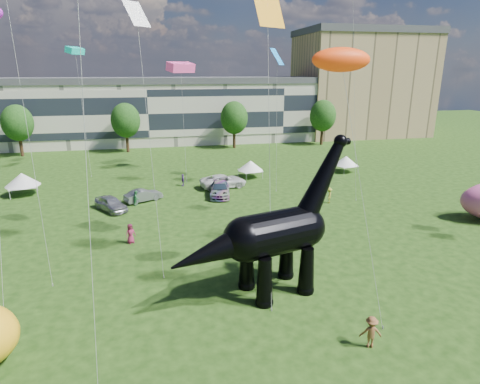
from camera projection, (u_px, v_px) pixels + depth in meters
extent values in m
plane|color=#16330C|center=(267.00, 298.00, 26.74)|extent=(220.00, 220.00, 0.00)
cube|color=beige|center=(149.00, 114.00, 81.49)|extent=(78.00, 11.00, 12.00)
cube|color=tan|center=(361.00, 86.00, 92.13)|extent=(28.00, 18.00, 22.00)
cylinder|color=#382314|center=(21.00, 147.00, 70.09)|extent=(0.56, 0.56, 3.20)
ellipsoid|color=#14380F|center=(17.00, 120.00, 68.71)|extent=(5.20, 5.20, 6.24)
cylinder|color=#382314|center=(127.00, 143.00, 73.58)|extent=(0.56, 0.56, 3.20)
ellipsoid|color=#14380F|center=(125.00, 117.00, 72.20)|extent=(5.20, 5.20, 6.24)
cylinder|color=#382314|center=(234.00, 140.00, 77.45)|extent=(0.56, 0.56, 3.20)
ellipsoid|color=#14380F|center=(234.00, 115.00, 76.07)|extent=(5.20, 5.20, 6.24)
cylinder|color=#382314|center=(322.00, 137.00, 80.93)|extent=(0.56, 0.56, 3.20)
ellipsoid|color=#14380F|center=(323.00, 113.00, 79.55)|extent=(5.20, 5.20, 6.24)
cone|color=black|center=(265.00, 282.00, 25.51)|extent=(1.40, 1.40, 3.29)
sphere|color=black|center=(264.00, 302.00, 25.93)|extent=(1.20, 1.20, 1.20)
cone|color=black|center=(247.00, 266.00, 27.55)|extent=(1.40, 1.40, 3.29)
sphere|color=black|center=(247.00, 285.00, 27.97)|extent=(1.20, 1.20, 1.20)
cone|color=black|center=(307.00, 270.00, 26.96)|extent=(1.40, 1.40, 3.29)
sphere|color=black|center=(305.00, 289.00, 27.39)|extent=(1.20, 1.20, 1.20)
cone|color=black|center=(286.00, 256.00, 29.01)|extent=(1.40, 1.40, 3.29)
sphere|color=black|center=(286.00, 274.00, 29.43)|extent=(1.20, 1.20, 1.20)
cylinder|color=black|center=(276.00, 233.00, 26.44)|extent=(5.24, 4.11, 2.96)
sphere|color=black|center=(245.00, 239.00, 25.42)|extent=(2.96, 2.96, 2.96)
sphere|color=black|center=(304.00, 227.00, 27.46)|extent=(2.85, 2.85, 2.85)
cone|color=black|center=(322.00, 180.00, 27.12)|extent=(4.42, 2.71, 5.80)
sphere|color=black|center=(340.00, 141.00, 26.98)|extent=(0.92, 0.92, 0.92)
cylinder|color=black|center=(344.00, 142.00, 27.14)|extent=(0.87, 0.67, 0.48)
cone|color=black|center=(213.00, 252.00, 24.52)|extent=(6.20, 3.80, 3.22)
imported|color=#A4A4A9|center=(111.00, 203.00, 43.07)|extent=(4.16, 4.90, 1.58)
imported|color=slate|center=(143.00, 195.00, 46.13)|extent=(4.54, 3.33, 1.43)
imported|color=white|center=(223.00, 181.00, 51.57)|extent=(6.36, 3.77, 1.66)
imported|color=#595960|center=(220.00, 189.00, 48.18)|extent=(3.21, 5.98, 1.65)
cube|color=white|center=(250.00, 170.00, 56.32)|extent=(3.31, 3.31, 0.11)
cone|color=white|center=(250.00, 165.00, 56.11)|extent=(4.19, 4.19, 1.37)
cylinder|color=#999999|center=(246.00, 177.00, 54.84)|extent=(0.05, 0.05, 1.01)
cylinder|color=#999999|center=(263.00, 175.00, 55.88)|extent=(0.05, 0.05, 1.01)
cylinder|color=#999999|center=(238.00, 173.00, 57.05)|extent=(0.05, 0.05, 1.01)
cylinder|color=#999999|center=(254.00, 171.00, 58.09)|extent=(0.05, 0.05, 1.01)
cube|color=white|center=(346.00, 165.00, 59.38)|extent=(3.29, 3.29, 0.11)
cone|color=white|center=(346.00, 161.00, 59.17)|extent=(4.17, 4.17, 1.36)
cylinder|color=#999999|center=(344.00, 171.00, 57.91)|extent=(0.05, 0.05, 1.00)
cylinder|color=#999999|center=(358.00, 170.00, 58.96)|extent=(0.05, 0.05, 1.00)
cylinder|color=#999999|center=(333.00, 168.00, 60.09)|extent=(0.05, 0.05, 1.00)
cylinder|color=#999999|center=(346.00, 166.00, 61.14)|extent=(0.05, 0.05, 1.00)
cube|color=silver|center=(23.00, 186.00, 48.34)|extent=(3.76, 3.76, 0.12)
cone|color=silver|center=(22.00, 179.00, 48.10)|extent=(4.77, 4.77, 1.55)
cylinder|color=#999999|center=(10.00, 195.00, 46.66)|extent=(0.06, 0.06, 1.14)
cylinder|color=#999999|center=(37.00, 192.00, 47.87)|extent=(0.06, 0.06, 1.14)
cylinder|color=#999999|center=(11.00, 189.00, 49.15)|extent=(0.06, 0.06, 1.14)
cylinder|color=#999999|center=(37.00, 186.00, 50.36)|extent=(0.06, 0.06, 1.14)
imported|color=#8F2347|center=(131.00, 234.00, 34.92)|extent=(1.04, 0.92, 1.79)
imported|color=navy|center=(268.00, 252.00, 31.65)|extent=(0.70, 0.62, 1.60)
imported|color=#5A3981|center=(183.00, 180.00, 52.30)|extent=(0.49, 0.95, 1.56)
imported|color=teal|center=(336.00, 157.00, 65.64)|extent=(0.70, 0.81, 1.87)
imported|color=#338048|center=(137.00, 198.00, 44.71)|extent=(0.86, 0.98, 1.71)
imported|color=#9B972A|center=(329.00, 195.00, 45.50)|extent=(1.11, 1.35, 1.81)
imported|color=brown|center=(371.00, 332.00, 21.76)|extent=(1.32, 0.95, 1.85)
ellipsoid|color=#F13D0C|center=(341.00, 60.00, 23.26)|extent=(3.93, 3.01, 1.40)
plane|color=orange|center=(268.00, 4.00, 27.16)|extent=(3.46, 2.57, 3.09)
plane|color=#1587E8|center=(277.00, 57.00, 48.74)|extent=(2.47, 2.65, 1.96)
cube|color=#DF3E87|center=(181.00, 67.00, 57.08)|extent=(4.32, 3.82, 1.56)
cube|color=#0BB1A1|center=(75.00, 50.00, 56.84)|extent=(2.56, 3.06, 1.14)
plane|color=white|center=(136.00, 14.00, 29.66)|extent=(2.49, 2.41, 1.87)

